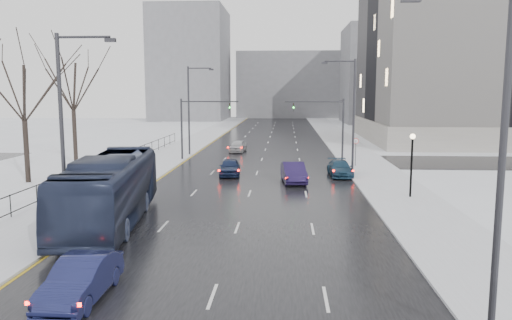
% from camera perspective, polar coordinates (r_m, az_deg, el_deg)
% --- Properties ---
extents(road, '(16.00, 150.00, 0.04)m').
position_cam_1_polar(road, '(64.17, 1.16, 1.38)').
color(road, black).
rests_on(road, ground).
extents(cross_road, '(130.00, 10.00, 0.04)m').
position_cam_1_polar(cross_road, '(52.27, 0.63, -0.10)').
color(cross_road, black).
rests_on(cross_road, ground).
extents(sidewalk_left, '(5.00, 150.00, 0.16)m').
position_cam_1_polar(sidewalk_left, '(65.43, -8.07, 1.48)').
color(sidewalk_left, silver).
rests_on(sidewalk_left, ground).
extents(sidewalk_right, '(5.00, 150.00, 0.16)m').
position_cam_1_polar(sidewalk_right, '(64.60, 10.51, 1.35)').
color(sidewalk_right, silver).
rests_on(sidewalk_right, ground).
extents(park_strip, '(14.00, 150.00, 0.12)m').
position_cam_1_polar(park_strip, '(67.97, -15.95, 1.48)').
color(park_strip, white).
rests_on(park_strip, ground).
extents(tree_park_d, '(8.75, 8.75, 12.50)m').
position_cam_1_polar(tree_park_d, '(43.46, -24.55, -2.46)').
color(tree_park_d, black).
rests_on(tree_park_d, ground).
extents(tree_park_e, '(9.45, 9.45, 13.50)m').
position_cam_1_polar(tree_park_e, '(52.53, -19.85, -0.55)').
color(tree_park_e, black).
rests_on(tree_park_e, ground).
extents(iron_fence, '(0.06, 70.00, 1.30)m').
position_cam_1_polar(iron_fence, '(37.66, -21.01, -2.36)').
color(iron_fence, black).
rests_on(iron_fence, sidewalk_left).
extents(streetlight_r_near, '(2.95, 0.25, 10.00)m').
position_cam_1_polar(streetlight_r_near, '(14.90, 25.54, 0.85)').
color(streetlight_r_near, '#2D2D33').
rests_on(streetlight_r_near, ground).
extents(streetlight_r_mid, '(2.95, 0.25, 10.00)m').
position_cam_1_polar(streetlight_r_mid, '(44.10, 10.82, 5.60)').
color(streetlight_r_mid, '#2D2D33').
rests_on(streetlight_r_mid, ground).
extents(streetlight_l_near, '(2.95, 0.25, 10.00)m').
position_cam_1_polar(streetlight_l_near, '(26.08, -20.88, 3.77)').
color(streetlight_l_near, '#2D2D33').
rests_on(streetlight_l_near, ground).
extents(streetlight_l_far, '(2.95, 0.25, 10.00)m').
position_cam_1_polar(streetlight_l_far, '(56.76, -7.47, 6.14)').
color(streetlight_l_far, '#2D2D33').
rests_on(streetlight_l_far, ground).
extents(lamppost_r_mid, '(0.36, 0.36, 4.28)m').
position_cam_1_polar(lamppost_r_mid, '(35.01, 17.38, 0.44)').
color(lamppost_r_mid, black).
rests_on(lamppost_r_mid, sidewalk_right).
extents(mast_signal_right, '(6.10, 0.33, 6.50)m').
position_cam_1_polar(mast_signal_right, '(52.02, 8.74, 4.30)').
color(mast_signal_right, '#2D2D33').
rests_on(mast_signal_right, ground).
extents(mast_signal_left, '(6.10, 0.33, 6.50)m').
position_cam_1_polar(mast_signal_left, '(52.74, -7.37, 4.37)').
color(mast_signal_left, '#2D2D33').
rests_on(mast_signal_left, ground).
extents(no_uturn_sign, '(0.60, 0.06, 2.70)m').
position_cam_1_polar(no_uturn_sign, '(48.42, 11.33, 1.84)').
color(no_uturn_sign, '#2D2D33').
rests_on(no_uturn_sign, sidewalk_right).
extents(civic_building, '(41.00, 31.00, 24.80)m').
position_cam_1_polar(civic_building, '(82.46, 27.05, 9.76)').
color(civic_building, gray).
rests_on(civic_building, ground).
extents(bldg_far_right, '(24.00, 20.00, 22.00)m').
position_cam_1_polar(bldg_far_right, '(121.46, 15.77, 9.32)').
color(bldg_far_right, slate).
rests_on(bldg_far_right, ground).
extents(bldg_far_left, '(18.00, 22.00, 28.00)m').
position_cam_1_polar(bldg_far_left, '(131.21, -7.46, 10.73)').
color(bldg_far_left, slate).
rests_on(bldg_far_left, ground).
extents(bldg_far_center, '(30.00, 18.00, 18.00)m').
position_cam_1_polar(bldg_far_center, '(143.73, 4.09, 8.52)').
color(bldg_far_center, slate).
rests_on(bldg_far_center, ground).
extents(sedan_left_near, '(1.59, 4.51, 1.48)m').
position_cam_1_polar(sedan_left_near, '(18.78, -19.36, -12.72)').
color(sedan_left_near, '#181C48').
rests_on(sedan_left_near, road).
extents(bus, '(4.77, 13.72, 3.74)m').
position_cam_1_polar(bus, '(28.43, -16.28, -3.27)').
color(bus, '#252D47').
rests_on(bus, road).
extents(sedan_center_near, '(2.02, 4.38, 1.45)m').
position_cam_1_polar(sedan_center_near, '(43.07, -3.02, -0.81)').
color(sedan_center_near, '#152041').
rests_on(sedan_center_near, road).
extents(sedan_right_near, '(2.20, 5.03, 1.61)m').
position_cam_1_polar(sedan_right_near, '(39.80, 4.32, -1.43)').
color(sedan_right_near, '#201541').
rests_on(sedan_right_near, road).
extents(sedan_right_far, '(2.04, 4.66, 1.33)m').
position_cam_1_polar(sedan_right_far, '(43.31, 9.58, -0.94)').
color(sedan_right_far, navy).
rests_on(sedan_right_far, road).
extents(sedan_center_far, '(2.08, 4.34, 1.43)m').
position_cam_1_polar(sedan_center_far, '(59.78, -2.07, 1.61)').
color(sedan_center_far, '#B3B4B8').
rests_on(sedan_center_far, road).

